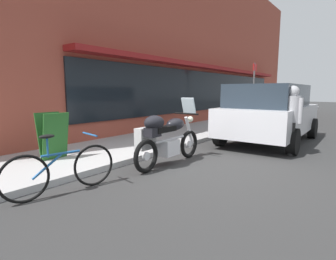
{
  "coord_description": "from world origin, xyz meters",
  "views": [
    {
      "loc": [
        -4.59,
        -2.7,
        1.55
      ],
      "look_at": [
        0.03,
        0.84,
        0.7
      ],
      "focal_mm": 28.55,
      "sensor_mm": 36.0,
      "label": 1
    }
  ],
  "objects_px": {
    "parked_bicycle": "(62,170)",
    "sandwich_board_sign": "(53,136)",
    "pedestrian_walking": "(292,112)",
    "parking_sign_pole": "(254,87)",
    "touring_motorcycle": "(165,137)",
    "parked_minivan": "(270,112)"
  },
  "relations": [
    {
      "from": "parked_minivan",
      "to": "sandwich_board_sign",
      "type": "xyz_separation_m",
      "value": [
        -5.36,
        2.88,
        -0.3
      ]
    },
    {
      "from": "parked_minivan",
      "to": "parked_bicycle",
      "type": "bearing_deg",
      "value": 169.04
    },
    {
      "from": "pedestrian_walking",
      "to": "parked_minivan",
      "type": "bearing_deg",
      "value": 33.03
    },
    {
      "from": "parked_bicycle",
      "to": "pedestrian_walking",
      "type": "xyz_separation_m",
      "value": [
        4.77,
        -2.12,
        0.67
      ]
    },
    {
      "from": "pedestrian_walking",
      "to": "parking_sign_pole",
      "type": "distance_m",
      "value": 6.54
    },
    {
      "from": "parked_bicycle",
      "to": "parked_minivan",
      "type": "xyz_separation_m",
      "value": [
        6.19,
        -1.2,
        0.54
      ]
    },
    {
      "from": "parked_bicycle",
      "to": "parking_sign_pole",
      "type": "bearing_deg",
      "value": 4.95
    },
    {
      "from": "parked_minivan",
      "to": "sandwich_board_sign",
      "type": "relative_size",
      "value": 4.59
    },
    {
      "from": "parked_minivan",
      "to": "pedestrian_walking",
      "type": "height_order",
      "value": "parked_minivan"
    },
    {
      "from": "touring_motorcycle",
      "to": "sandwich_board_sign",
      "type": "xyz_separation_m",
      "value": [
        -1.35,
        1.96,
        0.01
      ]
    },
    {
      "from": "parked_bicycle",
      "to": "sandwich_board_sign",
      "type": "relative_size",
      "value": 1.74
    },
    {
      "from": "parked_minivan",
      "to": "parking_sign_pole",
      "type": "height_order",
      "value": "parking_sign_pole"
    },
    {
      "from": "sandwich_board_sign",
      "to": "parking_sign_pole",
      "type": "xyz_separation_m",
      "value": [
        9.69,
        -0.77,
        1.11
      ]
    },
    {
      "from": "parked_bicycle",
      "to": "sandwich_board_sign",
      "type": "bearing_deg",
      "value": 63.88
    },
    {
      "from": "parked_bicycle",
      "to": "sandwich_board_sign",
      "type": "xyz_separation_m",
      "value": [
        0.82,
        1.68,
        0.24
      ]
    },
    {
      "from": "parked_bicycle",
      "to": "parked_minivan",
      "type": "bearing_deg",
      "value": -10.96
    },
    {
      "from": "touring_motorcycle",
      "to": "parking_sign_pole",
      "type": "xyz_separation_m",
      "value": [
        8.35,
        1.19,
        1.12
      ]
    },
    {
      "from": "parking_sign_pole",
      "to": "parked_minivan",
      "type": "bearing_deg",
      "value": -154.04
    },
    {
      "from": "pedestrian_walking",
      "to": "sandwich_board_sign",
      "type": "relative_size",
      "value": 1.71
    },
    {
      "from": "sandwich_board_sign",
      "to": "parking_sign_pole",
      "type": "distance_m",
      "value": 9.79
    },
    {
      "from": "parked_minivan",
      "to": "sandwich_board_sign",
      "type": "height_order",
      "value": "parked_minivan"
    },
    {
      "from": "touring_motorcycle",
      "to": "pedestrian_walking",
      "type": "relative_size",
      "value": 1.27
    }
  ]
}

